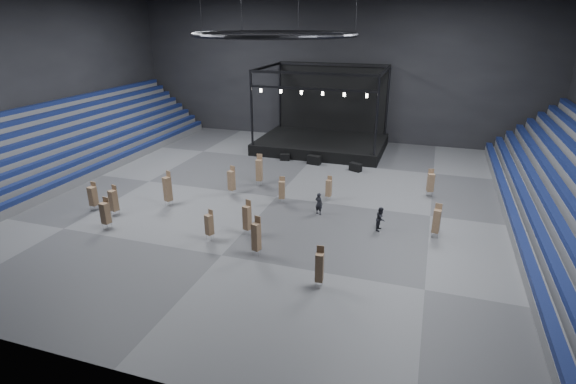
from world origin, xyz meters
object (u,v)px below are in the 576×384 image
(chair_stack_6, at_px, (168,188))
(chair_stack_12, at_px, (247,217))
(chair_stack_11, at_px, (93,196))
(chair_stack_0, at_px, (259,170))
(chair_stack_3, at_px, (282,189))
(flight_case_right, at_px, (356,167))
(chair_stack_4, at_px, (114,200))
(chair_stack_10, at_px, (431,182))
(crew_member, at_px, (381,219))
(chair_stack_2, at_px, (437,220))
(stage, at_px, (323,136))
(chair_stack_8, at_px, (105,213))
(chair_stack_5, at_px, (329,188))
(chair_stack_7, at_px, (256,236))
(chair_stack_13, at_px, (232,180))
(chair_stack_1, at_px, (209,224))
(man_center, at_px, (319,204))
(flight_case_left, at_px, (285,157))
(chair_stack_9, at_px, (319,267))
(flight_case_mid, at_px, (314,160))

(chair_stack_6, xyz_separation_m, chair_stack_12, (8.03, -2.78, -0.17))
(chair_stack_11, bearing_deg, chair_stack_0, 49.46)
(chair_stack_3, bearing_deg, flight_case_right, 54.61)
(chair_stack_4, bearing_deg, chair_stack_6, 60.78)
(chair_stack_10, xyz_separation_m, chair_stack_12, (-11.87, -11.52, 0.06))
(crew_member, bearing_deg, chair_stack_11, 107.09)
(chair_stack_2, relative_size, chair_stack_11, 1.06)
(stage, bearing_deg, chair_stack_8, -110.29)
(flight_case_right, bearing_deg, chair_stack_5, -95.57)
(chair_stack_3, distance_m, chair_stack_7, 8.83)
(chair_stack_8, bearing_deg, crew_member, 24.42)
(chair_stack_2, bearing_deg, chair_stack_3, 175.77)
(chair_stack_2, relative_size, chair_stack_13, 0.98)
(chair_stack_7, bearing_deg, chair_stack_8, -165.87)
(chair_stack_1, bearing_deg, crew_member, 48.96)
(chair_stack_11, relative_size, chair_stack_13, 0.92)
(man_center, bearing_deg, chair_stack_13, 6.94)
(stage, bearing_deg, crew_member, -65.29)
(chair_stack_1, relative_size, crew_member, 1.25)
(chair_stack_3, xyz_separation_m, chair_stack_13, (-4.67, 0.45, 0.14))
(chair_stack_8, bearing_deg, flight_case_left, 77.59)
(stage, distance_m, chair_stack_2, 23.66)
(chair_stack_1, height_order, chair_stack_12, chair_stack_12)
(stage, bearing_deg, chair_stack_13, -102.83)
(chair_stack_5, bearing_deg, crew_member, -32.83)
(flight_case_right, bearing_deg, chair_stack_4, -133.71)
(flight_case_left, height_order, chair_stack_10, chair_stack_10)
(flight_case_right, height_order, chair_stack_9, chair_stack_9)
(flight_case_mid, bearing_deg, chair_stack_10, -25.10)
(flight_case_mid, relative_size, crew_member, 0.79)
(chair_stack_2, distance_m, chair_stack_4, 23.64)
(flight_case_left, xyz_separation_m, chair_stack_2, (15.50, -13.75, 0.93))
(chair_stack_3, bearing_deg, chair_stack_5, 14.59)
(chair_stack_2, xyz_separation_m, chair_stack_9, (-6.08, -8.38, -0.00))
(chair_stack_0, xyz_separation_m, chair_stack_7, (4.56, -12.06, -0.11))
(chair_stack_6, height_order, chair_stack_9, chair_stack_6)
(chair_stack_0, height_order, chair_stack_6, chair_stack_6)
(chair_stack_3, relative_size, chair_stack_5, 1.06)
(flight_case_mid, distance_m, chair_stack_4, 20.47)
(flight_case_left, xyz_separation_m, chair_stack_11, (-10.02, -17.19, 0.89))
(chair_stack_5, xyz_separation_m, chair_stack_7, (-2.20, -10.49, 0.26))
(chair_stack_0, bearing_deg, flight_case_mid, 61.37)
(chair_stack_10, bearing_deg, chair_stack_6, -173.10)
(chair_stack_0, relative_size, chair_stack_1, 1.33)
(flight_case_mid, bearing_deg, chair_stack_4, -122.94)
(flight_case_mid, xyz_separation_m, chair_stack_2, (12.21, -13.40, 0.81))
(chair_stack_0, distance_m, chair_stack_12, 9.90)
(chair_stack_1, distance_m, chair_stack_8, 7.83)
(flight_case_mid, distance_m, flight_case_right, 4.55)
(flight_case_mid, xyz_separation_m, chair_stack_1, (-2.39, -18.48, 0.68))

